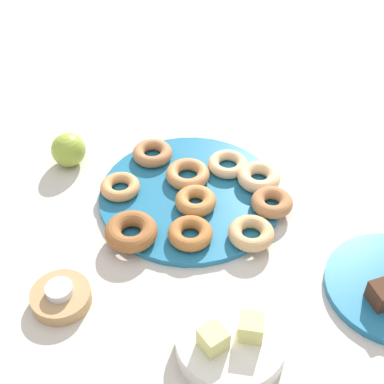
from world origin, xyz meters
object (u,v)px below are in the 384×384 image
object	(u,v)px
donut_2	(120,187)
melon_chunk_left	(251,327)
donut_3	(190,233)
donut_9	(228,164)
donut_4	(259,177)
candle_holder	(61,297)
melon_chunk_right	(213,339)
apple	(68,150)
donut_6	(196,201)
fruit_bowl	(230,343)
donut_7	(152,153)
donut_0	(186,174)
tealight	(59,290)
donut_5	(131,231)
donut_1	(251,233)
donut_8	(272,202)
donut_plate	(190,195)

from	to	relation	value
donut_2	melon_chunk_left	bearing A→B (deg)	116.81
donut_3	donut_9	size ratio (longest dim) A/B	1.00
melon_chunk_left	donut_4	bearing A→B (deg)	-104.24
donut_4	melon_chunk_left	xyz separation A→B (m)	(0.09, 0.36, 0.03)
candle_holder	melon_chunk_right	bearing A→B (deg)	149.83
apple	donut_2	bearing A→B (deg)	131.98
donut_6	fruit_bowl	xyz separation A→B (m)	(-0.01, 0.30, -0.01)
donut_7	apple	xyz separation A→B (m)	(0.17, -0.02, 0.01)
donut_0	tealight	size ratio (longest dim) A/B	1.99
donut_6	donut_4	bearing A→B (deg)	-158.82
donut_6	donut_7	world-z (taller)	donut_6
donut_5	tealight	bearing A→B (deg)	44.49
donut_5	apple	xyz separation A→B (m)	(0.12, -0.24, 0.01)
tealight	donut_1	bearing A→B (deg)	-164.87
donut_8	candle_holder	xyz separation A→B (m)	(0.39, 0.16, -0.01)
candle_holder	donut_6	bearing A→B (deg)	-143.12
apple	donut_6	bearing A→B (deg)	144.52
donut_0	donut_3	distance (m)	0.16
donut_2	fruit_bowl	distance (m)	0.40
candle_holder	donut_0	bearing A→B (deg)	-131.99
donut_4	donut_5	xyz separation A→B (m)	(0.26, 0.12, 0.00)
donut_0	donut_2	world-z (taller)	donut_0
donut_0	donut_5	bearing A→B (deg)	51.22
donut_8	donut_6	bearing A→B (deg)	-8.53
fruit_bowl	donut_4	bearing A→B (deg)	-108.55
donut_0	fruit_bowl	distance (m)	0.38
donut_6	donut_8	size ratio (longest dim) A/B	0.99
donut_6	tealight	world-z (taller)	same
donut_0	donut_7	size ratio (longest dim) A/B	1.06
donut_plate	melon_chunk_right	distance (m)	0.36
donut_1	candle_holder	bearing A→B (deg)	15.13
donut_7	tealight	xyz separation A→B (m)	(0.17, 0.34, 0.01)
donut_6	donut_0	bearing A→B (deg)	-83.74
donut_2	melon_chunk_right	size ratio (longest dim) A/B	2.15
donut_1	donut_2	size ratio (longest dim) A/B	1.07
donut_5	candle_holder	xyz separation A→B (m)	(0.12, 0.12, -0.02)
tealight	donut_8	bearing A→B (deg)	-157.27
donut_3	donut_4	bearing A→B (deg)	-139.19
donut_1	donut_5	bearing A→B (deg)	-7.53
donut_3	tealight	world-z (taller)	tealight
donut_2	donut_5	distance (m)	0.13
donut_0	donut_7	bearing A→B (deg)	-50.48
donut_plate	donut_4	world-z (taller)	donut_4
donut_0	donut_9	size ratio (longest dim) A/B	1.08
donut_8	melon_chunk_left	distance (m)	0.30
donut_3	donut_9	bearing A→B (deg)	-118.65
candle_holder	tealight	world-z (taller)	tealight
melon_chunk_right	tealight	bearing A→B (deg)	-30.17
donut_1	candle_holder	world-z (taller)	donut_1
donut_3	donut_9	distance (m)	0.21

